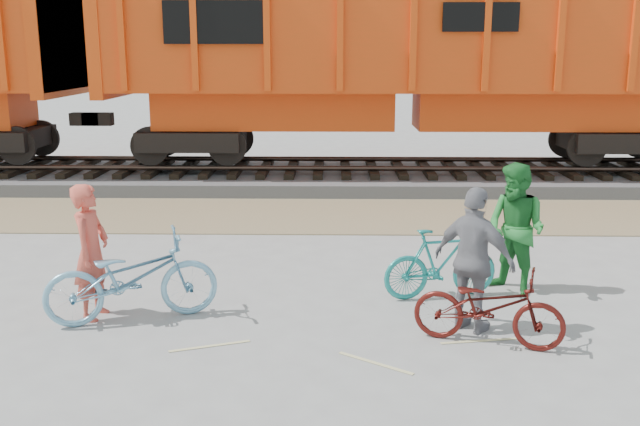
{
  "coord_description": "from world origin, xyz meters",
  "views": [
    {
      "loc": [
        0.35,
        -8.09,
        3.21
      ],
      "look_at": [
        0.17,
        1.5,
        0.98
      ],
      "focal_mm": 40.0,
      "sensor_mm": 36.0,
      "label": 1
    }
  ],
  "objects_px": {
    "person_woman": "(474,260)",
    "person_man": "(516,229)",
    "bicycle_blue": "(132,278)",
    "person_solo": "(91,252)",
    "bicycle_teal": "(441,263)",
    "hopper_car_center": "(405,57)",
    "bicycle_maroon": "(488,307)"
  },
  "relations": [
    {
      "from": "hopper_car_center",
      "to": "person_man",
      "type": "height_order",
      "value": "hopper_car_center"
    },
    {
      "from": "hopper_car_center",
      "to": "bicycle_maroon",
      "type": "xyz_separation_m",
      "value": [
        0.03,
        -9.67,
        -2.57
      ]
    },
    {
      "from": "person_man",
      "to": "person_woman",
      "type": "distance_m",
      "value": 1.55
    },
    {
      "from": "bicycle_blue",
      "to": "person_man",
      "type": "bearing_deg",
      "value": -96.85
    },
    {
      "from": "bicycle_maroon",
      "to": "person_solo",
      "type": "bearing_deg",
      "value": 99.12
    },
    {
      "from": "bicycle_teal",
      "to": "bicycle_maroon",
      "type": "xyz_separation_m",
      "value": [
        0.3,
        -1.52,
        -0.04
      ]
    },
    {
      "from": "bicycle_blue",
      "to": "person_man",
      "type": "relative_size",
      "value": 1.16
    },
    {
      "from": "person_woman",
      "to": "bicycle_maroon",
      "type": "bearing_deg",
      "value": 142.93
    },
    {
      "from": "bicycle_maroon",
      "to": "person_man",
      "type": "xyz_separation_m",
      "value": [
        0.7,
        1.72,
        0.44
      ]
    },
    {
      "from": "bicycle_teal",
      "to": "person_man",
      "type": "bearing_deg",
      "value": -92.75
    },
    {
      "from": "bicycle_teal",
      "to": "person_woman",
      "type": "height_order",
      "value": "person_woman"
    },
    {
      "from": "hopper_car_center",
      "to": "bicycle_teal",
      "type": "distance_m",
      "value": 8.53
    },
    {
      "from": "hopper_car_center",
      "to": "person_man",
      "type": "distance_m",
      "value": 8.26
    },
    {
      "from": "bicycle_teal",
      "to": "person_man",
      "type": "relative_size",
      "value": 0.89
    },
    {
      "from": "bicycle_maroon",
      "to": "person_woman",
      "type": "xyz_separation_m",
      "value": [
        -0.1,
        0.4,
        0.41
      ]
    },
    {
      "from": "bicycle_blue",
      "to": "hopper_car_center",
      "type": "bearing_deg",
      "value": -43.85
    },
    {
      "from": "bicycle_teal",
      "to": "person_solo",
      "type": "relative_size",
      "value": 0.94
    },
    {
      "from": "person_solo",
      "to": "person_woman",
      "type": "height_order",
      "value": "person_woman"
    },
    {
      "from": "bicycle_teal",
      "to": "bicycle_maroon",
      "type": "bearing_deg",
      "value": 177.06
    },
    {
      "from": "bicycle_blue",
      "to": "person_woman",
      "type": "distance_m",
      "value": 4.03
    },
    {
      "from": "bicycle_blue",
      "to": "bicycle_maroon",
      "type": "bearing_deg",
      "value": -118.39
    },
    {
      "from": "bicycle_blue",
      "to": "bicycle_maroon",
      "type": "height_order",
      "value": "bicycle_blue"
    },
    {
      "from": "bicycle_teal",
      "to": "bicycle_maroon",
      "type": "relative_size",
      "value": 0.95
    },
    {
      "from": "bicycle_maroon",
      "to": "person_woman",
      "type": "height_order",
      "value": "person_woman"
    },
    {
      "from": "person_woman",
      "to": "person_man",
      "type": "bearing_deg",
      "value": -82.26
    },
    {
      "from": "bicycle_maroon",
      "to": "person_solo",
      "type": "xyz_separation_m",
      "value": [
        -4.62,
        0.74,
        0.39
      ]
    },
    {
      "from": "hopper_car_center",
      "to": "person_man",
      "type": "xyz_separation_m",
      "value": [
        0.73,
        -7.94,
        -2.13
      ]
    },
    {
      "from": "bicycle_teal",
      "to": "person_man",
      "type": "distance_m",
      "value": 1.1
    },
    {
      "from": "person_solo",
      "to": "bicycle_maroon",
      "type": "bearing_deg",
      "value": -94.03
    },
    {
      "from": "bicycle_blue",
      "to": "person_woman",
      "type": "bearing_deg",
      "value": -112.97
    },
    {
      "from": "bicycle_teal",
      "to": "person_woman",
      "type": "xyz_separation_m",
      "value": [
        0.2,
        -1.12,
        0.38
      ]
    },
    {
      "from": "person_solo",
      "to": "person_man",
      "type": "height_order",
      "value": "person_man"
    }
  ]
}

